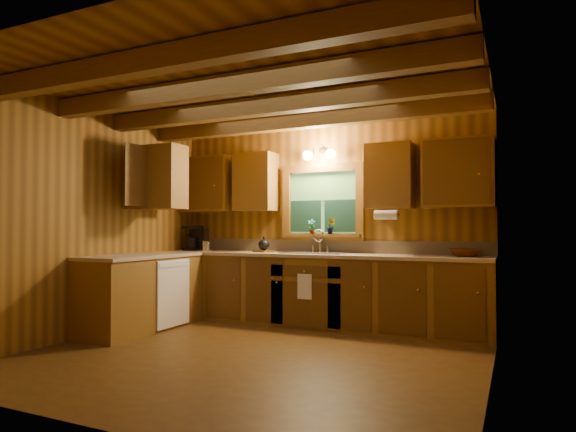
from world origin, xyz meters
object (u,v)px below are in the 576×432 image
(coffee_maker, at_px, (194,238))
(wicker_basket, at_px, (465,253))
(sink, at_px, (315,257))
(cutting_board, at_px, (264,251))

(coffee_maker, height_order, wicker_basket, coffee_maker)
(sink, relative_size, wicker_basket, 2.31)
(cutting_board, bearing_deg, wicker_basket, 24.51)
(sink, height_order, cutting_board, sink)
(sink, xyz_separation_m, coffee_maker, (-1.88, 0.06, 0.22))
(coffee_maker, xyz_separation_m, wicker_basket, (3.66, -0.03, -0.13))
(wicker_basket, bearing_deg, coffee_maker, 179.55)
(wicker_basket, bearing_deg, cutting_board, -179.72)
(sink, bearing_deg, cutting_board, 178.48)
(cutting_board, distance_m, wicker_basket, 2.51)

